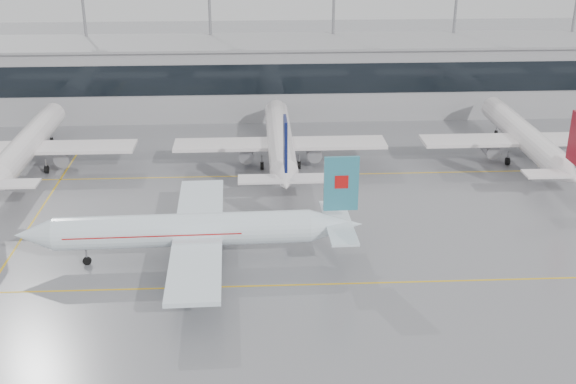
{
  "coord_description": "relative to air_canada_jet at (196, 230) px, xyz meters",
  "views": [
    {
      "loc": [
        -3.8,
        -62.28,
        35.95
      ],
      "look_at": [
        0.0,
        12.0,
        5.0
      ],
      "focal_mm": 45.0,
      "sensor_mm": 36.0,
      "label": 1
    }
  ],
  "objects": [
    {
      "name": "terminal",
      "position": [
        9.89,
        56.41,
        2.43
      ],
      "size": [
        180.0,
        15.0,
        12.0
      ],
      "primitive_type": "cube",
      "color": "#969699",
      "rests_on": "ground"
    },
    {
      "name": "parked_jet_c",
      "position": [
        9.89,
        28.1,
        0.15
      ],
      "size": [
        29.64,
        36.96,
        11.72
      ],
      "rotation": [
        0.0,
        0.0,
        1.57
      ],
      "color": "white",
      "rests_on": "ground"
    },
    {
      "name": "taxi_line_cross",
      "position": [
        -20.11,
        9.41,
        -3.56
      ],
      "size": [
        0.25,
        60.0,
        0.01
      ],
      "primitive_type": "cube",
      "color": "yellow",
      "rests_on": "ground"
    },
    {
      "name": "taxi_line_main",
      "position": [
        9.89,
        -5.59,
        -3.56
      ],
      "size": [
        120.0,
        0.25,
        0.01
      ],
      "primitive_type": "cube",
      "color": "yellow",
      "rests_on": "ground"
    },
    {
      "name": "taxi_line_north",
      "position": [
        9.89,
        24.41,
        -3.56
      ],
      "size": [
        120.0,
        0.25,
        0.01
      ],
      "primitive_type": "cube",
      "color": "yellow",
      "rests_on": "ground"
    },
    {
      "name": "parked_jet_d",
      "position": [
        44.89,
        28.1,
        0.15
      ],
      "size": [
        29.64,
        36.96,
        11.72
      ],
      "rotation": [
        0.0,
        0.0,
        1.57
      ],
      "color": "white",
      "rests_on": "ground"
    },
    {
      "name": "parked_jet_b",
      "position": [
        -25.11,
        28.1,
        0.15
      ],
      "size": [
        29.64,
        36.96,
        11.72
      ],
      "rotation": [
        0.0,
        0.0,
        1.57
      ],
      "color": "white",
      "rests_on": "ground"
    },
    {
      "name": "terminal_glass",
      "position": [
        9.89,
        48.86,
        3.93
      ],
      "size": [
        180.0,
        0.2,
        5.0
      ],
      "primitive_type": "cube",
      "color": "black",
      "rests_on": "ground"
    },
    {
      "name": "ground",
      "position": [
        9.89,
        -5.59,
        -3.57
      ],
      "size": [
        320.0,
        320.0,
        0.0
      ],
      "primitive_type": "plane",
      "color": "gray",
      "rests_on": "ground"
    },
    {
      "name": "air_canada_jet",
      "position": [
        0.0,
        0.0,
        0.0
      ],
      "size": [
        35.98,
        28.62,
        11.27
      ],
      "rotation": [
        0.0,
        0.0,
        3.17
      ],
      "color": "white",
      "rests_on": "ground"
    },
    {
      "name": "light_masts",
      "position": [
        9.89,
        62.41,
        9.78
      ],
      "size": [
        156.4,
        1.0,
        22.6
      ],
      "color": "gray",
      "rests_on": "ground"
    },
    {
      "name": "terminal_roof",
      "position": [
        9.89,
        56.41,
        8.63
      ],
      "size": [
        182.0,
        16.0,
        0.4
      ],
      "primitive_type": "cube",
      "color": "gray",
      "rests_on": "ground"
    }
  ]
}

